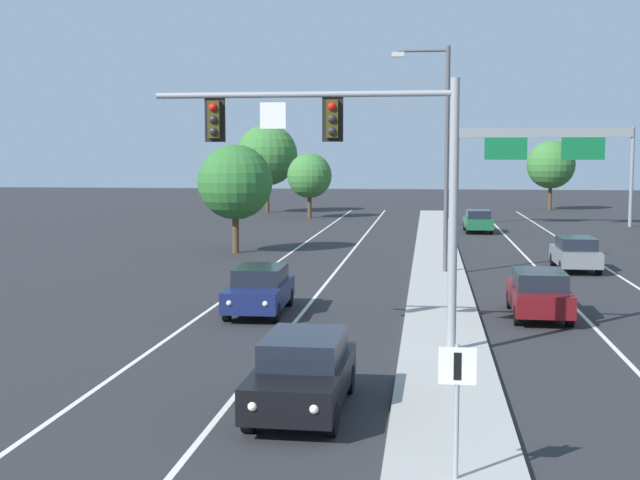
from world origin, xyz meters
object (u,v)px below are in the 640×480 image
object	(u,v)px
car_oncoming_black	(303,372)
highway_sign_gantry	(544,145)
overhead_signal_mast	(354,154)
tree_far_left_c	(267,155)
tree_far_right_a	(551,165)
street_lamp_median	(442,145)
car_receding_green	(478,221)
tree_far_left_b	(310,176)
car_receding_darkred	(539,293)
tree_far_left_a	(235,182)
car_receding_grey	(575,253)
car_oncoming_navy	(260,289)
median_sign_post	(457,391)

from	to	relation	value
car_oncoming_black	highway_sign_gantry	world-z (taller)	highway_sign_gantry
overhead_signal_mast	tree_far_left_c	world-z (taller)	tree_far_left_c
tree_far_right_a	highway_sign_gantry	bearing A→B (deg)	-99.45
street_lamp_median	tree_far_right_a	world-z (taller)	street_lamp_median
car_oncoming_black	car_receding_green	bearing A→B (deg)	81.99
tree_far_left_b	car_receding_darkred	bearing A→B (deg)	-72.61
tree_far_left_a	tree_far_right_a	size ratio (longest dim) A/B	0.87
car_receding_grey	street_lamp_median	bearing A→B (deg)	-160.61
tree_far_left_a	car_oncoming_black	bearing A→B (deg)	-74.36
car_receding_grey	tree_far_left_b	xyz separation A→B (m)	(-17.03, 32.07, 2.83)
car_receding_darkred	car_receding_green	bearing A→B (deg)	90.33
car_oncoming_navy	tree_far_right_a	bearing A→B (deg)	73.19
car_receding_grey	highway_sign_gantry	distance (m)	26.52
car_oncoming_black	tree_far_left_a	world-z (taller)	tree_far_left_a
tree_far_left_c	tree_far_right_a	xyz separation A→B (m)	(27.13, 7.48, -0.94)
car_receding_green	tree_far_left_b	size ratio (longest dim) A/B	0.80
highway_sign_gantry	tree_far_left_a	size ratio (longest dim) A/B	2.23
highway_sign_gantry	tree_far_left_a	bearing A→B (deg)	-132.79
car_oncoming_black	overhead_signal_mast	bearing A→B (deg)	83.80
car_oncoming_navy	car_receding_grey	bearing A→B (deg)	45.08
overhead_signal_mast	car_receding_green	distance (m)	38.24
overhead_signal_mast	tree_far_left_a	distance (m)	24.64
car_receding_darkred	car_receding_grey	size ratio (longest dim) A/B	1.00
median_sign_post	highway_sign_gantry	xyz separation A→B (m)	(8.20, 53.05, 4.58)
car_oncoming_black	tree_far_left_a	xyz separation A→B (m)	(-7.97, 28.46, 3.07)
car_oncoming_black	tree_far_left_a	bearing A→B (deg)	105.64
car_receding_grey	highway_sign_gantry	bearing A→B (deg)	85.94
overhead_signal_mast	car_receding_darkred	distance (m)	9.27
median_sign_post	car_receding_darkred	size ratio (longest dim) A/B	0.49
car_receding_grey	tree_far_left_b	world-z (taller)	tree_far_left_b
car_oncoming_black	tree_far_left_a	size ratio (longest dim) A/B	0.75
car_oncoming_black	car_oncoming_navy	distance (m)	11.22
median_sign_post	tree_far_left_a	xyz separation A→B (m)	(-11.02, 32.29, 2.31)
overhead_signal_mast	car_oncoming_black	bearing A→B (deg)	-96.20
tree_far_left_c	car_oncoming_black	bearing A→B (deg)	-78.52
car_oncoming_navy	tree_far_left_c	size ratio (longest dim) A/B	0.54
street_lamp_median	car_receding_darkred	bearing A→B (deg)	-72.65
street_lamp_median	car_oncoming_navy	xyz separation A→B (m)	(-6.21, -10.31, -4.97)
median_sign_post	car_oncoming_black	xyz separation A→B (m)	(-3.05, 3.82, -0.77)
car_receding_green	car_oncoming_black	bearing A→B (deg)	-98.01
car_receding_grey	tree_far_right_a	world-z (taller)	tree_far_right_a
street_lamp_median	overhead_signal_mast	bearing A→B (deg)	-99.19
car_oncoming_black	tree_far_left_b	xyz separation A→B (m)	(-7.62, 55.39, 2.83)
tree_far_left_c	tree_far_left_a	size ratio (longest dim) A/B	1.39
median_sign_post	car_receding_darkred	world-z (taller)	median_sign_post
car_receding_grey	car_receding_darkred	bearing A→B (deg)	-104.72
car_receding_green	tree_far_left_a	distance (m)	20.41
car_receding_grey	tree_far_right_a	bearing A→B (deg)	83.58
car_oncoming_black	car_oncoming_navy	size ratio (longest dim) A/B	1.00
car_oncoming_black	car_receding_green	world-z (taller)	same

